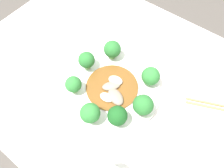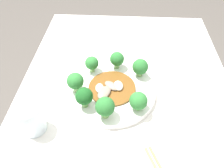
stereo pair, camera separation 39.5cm
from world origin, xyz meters
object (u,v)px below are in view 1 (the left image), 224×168
object	(u,v)px
broccoli_east	(143,105)
broccoli_southeast	(117,116)
broccoli_northwest	(112,49)
broccoli_northeast	(151,76)
plate	(112,89)
broccoli_south	(90,113)
stirfry_center	(112,88)
broccoli_southwest	(73,85)
broccoli_west	(87,60)
chopsticks	(224,108)

from	to	relation	value
broccoli_east	broccoli_southeast	world-z (taller)	broccoli_east
broccoli_northwest	broccoli_northeast	size ratio (longest dim) A/B	1.07
plate	broccoli_south	distance (m)	0.12
plate	stirfry_center	world-z (taller)	stirfry_center
broccoli_northwest	stirfry_center	distance (m)	0.12
plate	broccoli_southwest	size ratio (longest dim) A/B	4.71
broccoli_east	broccoli_northwest	world-z (taller)	broccoli_east
broccoli_southeast	broccoli_southwest	world-z (taller)	broccoli_southeast
broccoli_northwest	stirfry_center	world-z (taller)	broccoli_northwest
broccoli_east	broccoli_south	world-z (taller)	broccoli_east
broccoli_east	broccoli_west	world-z (taller)	broccoli_east
broccoli_northeast	broccoli_south	world-z (taller)	broccoli_south
broccoli_northeast	chopsticks	size ratio (longest dim) A/B	0.30
broccoli_northwest	broccoli_south	bearing A→B (deg)	-67.80
broccoli_south	stirfry_center	xyz separation A→B (m)	(-0.01, 0.11, -0.03)
plate	broccoli_east	xyz separation A→B (m)	(0.11, -0.01, 0.05)
broccoli_northeast	broccoli_southwest	world-z (taller)	broccoli_northeast
broccoli_west	stirfry_center	xyz separation A→B (m)	(0.11, -0.02, -0.03)
broccoli_west	chopsticks	world-z (taller)	broccoli_west
broccoli_northwest	stirfry_center	size ratio (longest dim) A/B	0.43
broccoli_south	broccoli_west	size ratio (longest dim) A/B	1.09
broccoli_southwest	stirfry_center	size ratio (longest dim) A/B	0.39
broccoli_east	broccoli_southwest	distance (m)	0.19
broccoli_southeast	chopsticks	xyz separation A→B (m)	(0.21, 0.22, -0.06)
broccoli_northeast	chopsticks	distance (m)	0.23
plate	stirfry_center	bearing A→B (deg)	-40.34
broccoli_northwest	broccoli_south	world-z (taller)	broccoli_south
broccoli_northwest	plate	bearing A→B (deg)	-53.35
broccoli_west	chopsticks	size ratio (longest dim) A/B	0.31
broccoli_northeast	broccoli_southeast	bearing A→B (deg)	-90.62
broccoli_southeast	stirfry_center	bearing A→B (deg)	134.19
plate	broccoli_west	size ratio (longest dim) A/B	4.44
broccoli_south	stirfry_center	world-z (taller)	broccoli_south
broccoli_east	stirfry_center	xyz separation A→B (m)	(-0.10, 0.01, -0.04)
broccoli_southwest	broccoli_east	bearing A→B (deg)	17.70
broccoli_northwest	broccoli_southwest	world-z (taller)	broccoli_northwest
broccoli_northeast	broccoli_west	xyz separation A→B (m)	(-0.18, -0.07, 0.00)
plate	stirfry_center	distance (m)	0.02
broccoli_northeast	broccoli_south	distance (m)	0.20
broccoli_northeast	broccoli_south	xyz separation A→B (m)	(-0.06, -0.19, 0.01)
plate	chopsticks	world-z (taller)	plate
broccoli_east	broccoli_west	distance (m)	0.21
broccoli_northeast	broccoli_northwest	bearing A→B (deg)	176.22
broccoli_northeast	broccoli_west	size ratio (longest dim) A/B	0.96
broccoli_south	broccoli_west	distance (m)	0.17
broccoli_southeast	broccoli_southwest	size ratio (longest dim) A/B	1.14
plate	broccoli_south	bearing A→B (deg)	-82.09
broccoli_northwest	broccoli_west	bearing A→B (deg)	-114.70
plate	broccoli_west	xyz separation A→B (m)	(-0.10, 0.01, 0.05)
broccoli_west	broccoli_northeast	bearing A→B (deg)	21.02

